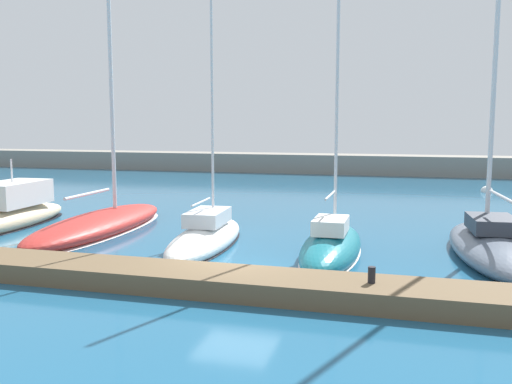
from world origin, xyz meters
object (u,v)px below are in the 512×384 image
Objects in this scene: sailboat_red_second at (100,220)px; dock_bollard at (372,275)px; sailboat_white_third at (206,237)px; motorboat_sand_nearest at (4,215)px; mooring_buoy_white at (487,192)px; sailboat_teal_fourth at (331,246)px; sailboat_slate_fifth at (492,244)px.

sailboat_red_second is 48.89× the size of dock_bollard.
motorboat_sand_nearest is at bearing 80.42° from sailboat_white_third.
dock_bollard is at bearing -103.40° from mooring_buoy_white.
dock_bollard is at bearing -161.41° from sailboat_teal_fourth.
sailboat_teal_fourth reaches higher than motorboat_sand_nearest.
motorboat_sand_nearest reaches higher than mooring_buoy_white.
sailboat_slate_fifth is (20.93, -0.13, -0.11)m from motorboat_sand_nearest.
sailboat_red_second is at bearing -87.45° from motorboat_sand_nearest.
sailboat_slate_fifth is 7.51m from dock_bollard.
sailboat_slate_fifth is (16.18, -0.54, -0.02)m from sailboat_red_second.
sailboat_red_second is 1.48× the size of sailboat_slate_fifth.
motorboat_sand_nearest is at bearing -139.07° from mooring_buoy_white.
dock_bollard is (12.30, -6.96, 0.31)m from sailboat_red_second.
dock_bollard is at bearing -132.53° from sailboat_white_third.
sailboat_white_third reaches higher than motorboat_sand_nearest.
sailboat_slate_fifth is at bearing -92.78° from sailboat_red_second.
sailboat_red_second is at bearing 150.50° from dock_bollard.
dock_bollard is (1.73, -5.17, 0.46)m from sailboat_teal_fourth.
sailboat_white_third is at bearing 91.13° from sailboat_slate_fifth.
sailboat_red_second reaches higher than dock_bollard.
sailboat_teal_fourth is (15.31, -1.38, -0.25)m from motorboat_sand_nearest.
motorboat_sand_nearest is 10.41m from sailboat_white_third.
sailboat_white_third is 4.98m from sailboat_teal_fourth.
mooring_buoy_white is 27.65m from dock_bollard.
sailboat_red_second is at bearing -133.18° from mooring_buoy_white.
dock_bollard is at bearing -113.35° from motorboat_sand_nearest.
sailboat_red_second is 1.77× the size of sailboat_teal_fourth.
motorboat_sand_nearest is at bearing 85.50° from sailboat_slate_fifth.
mooring_buoy_white is (23.45, 20.33, -0.59)m from motorboat_sand_nearest.
sailboat_red_second reaches higher than motorboat_sand_nearest.
sailboat_slate_fifth reaches higher than dock_bollard.
mooring_buoy_white is at bearing -51.40° from motorboat_sand_nearest.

